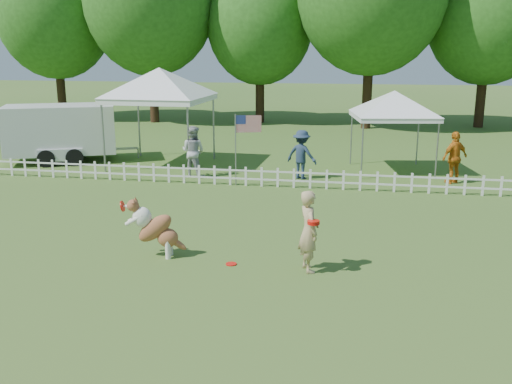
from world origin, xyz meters
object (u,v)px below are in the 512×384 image
at_px(canopy_tent_right, 392,132).
at_px(spectator_c, 455,158).
at_px(handler, 309,231).
at_px(spectator_a, 193,151).
at_px(cargo_trailer, 61,133).
at_px(spectator_b, 302,155).
at_px(dog, 156,228).
at_px(frisbee_on_turf, 231,264).
at_px(flag_pole, 236,150).
at_px(canopy_tent_left, 161,118).

xyz_separation_m(canopy_tent_right, spectator_c, (1.87, -1.50, -0.53)).
relative_size(handler, spectator_a, 0.94).
relative_size(canopy_tent_right, cargo_trailer, 0.55).
distance_m(canopy_tent_right, cargo_trailer, 12.11).
bearing_deg(spectator_b, dog, 94.18).
bearing_deg(spectator_a, dog, 115.09).
bearing_deg(frisbee_on_turf, handler, -1.23).
bearing_deg(dog, flag_pole, 81.51).
bearing_deg(canopy_tent_left, dog, -69.80).
bearing_deg(spectator_c, canopy_tent_left, -42.89).
height_order(canopy_tent_left, flag_pole, canopy_tent_left).
bearing_deg(spectator_c, handler, 28.25).
bearing_deg(flag_pole, spectator_b, 15.95).
height_order(spectator_a, spectator_c, spectator_a).
bearing_deg(spectator_a, spectator_c, -161.83).
distance_m(cargo_trailer, spectator_a, 5.85).
distance_m(canopy_tent_right, flag_pole, 5.71).
bearing_deg(canopy_tent_left, frisbee_on_turf, -61.68).
distance_m(dog, canopy_tent_left, 9.64).
bearing_deg(spectator_a, handler, 135.18).
bearing_deg(spectator_c, flag_pole, -23.74).
bearing_deg(canopy_tent_left, flag_pole, -36.99).
bearing_deg(handler, cargo_trailer, 23.38).
relative_size(handler, canopy_tent_left, 0.46).
xyz_separation_m(spectator_b, spectator_c, (4.81, 0.19, 0.03)).
bearing_deg(spectator_b, flag_pole, 54.41).
relative_size(dog, frisbee_on_turf, 5.59).
bearing_deg(dog, spectator_b, 68.19).
relative_size(canopy_tent_left, canopy_tent_right, 1.26).
bearing_deg(cargo_trailer, spectator_c, -28.72).
distance_m(canopy_tent_right, spectator_a, 6.82).
relative_size(canopy_tent_left, spectator_b, 2.14).
xyz_separation_m(dog, cargo_trailer, (-6.99, 9.05, 0.47)).
bearing_deg(canopy_tent_left, cargo_trailer, -177.95).
height_order(dog, flag_pole, flag_pole).
relative_size(frisbee_on_turf, spectator_c, 0.13).
relative_size(frisbee_on_turf, flag_pole, 0.10).
height_order(dog, canopy_tent_right, canopy_tent_right).
height_order(canopy_tent_right, spectator_c, canopy_tent_right).
distance_m(dog, flag_pole, 6.45).
xyz_separation_m(dog, canopy_tent_left, (-3.05, 9.08, 1.10)).
bearing_deg(spectator_b, cargo_trailer, 11.78).
xyz_separation_m(canopy_tent_right, spectator_a, (-6.49, -2.03, -0.51)).
bearing_deg(flag_pole, spectator_c, -5.94).
relative_size(canopy_tent_left, spectator_c, 2.08).
relative_size(handler, spectator_c, 0.96).
height_order(handler, spectator_a, spectator_a).
xyz_separation_m(canopy_tent_left, spectator_c, (10.04, -1.15, -0.89)).
distance_m(flag_pole, spectator_b, 2.34).
distance_m(frisbee_on_turf, spectator_b, 7.97).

